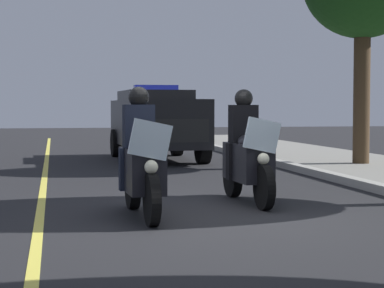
% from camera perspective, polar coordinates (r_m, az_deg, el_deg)
% --- Properties ---
extents(ground_plane, '(80.00, 80.00, 0.00)m').
position_cam_1_polar(ground_plane, '(9.15, 1.57, -6.05)').
color(ground_plane, black).
extents(lane_stripe_center, '(48.00, 0.12, 0.01)m').
position_cam_1_polar(lane_stripe_center, '(8.93, -12.43, -6.33)').
color(lane_stripe_center, '#E0D14C').
rests_on(lane_stripe_center, ground).
extents(police_motorcycle_lead_left, '(2.14, 0.59, 1.72)m').
position_cam_1_polar(police_motorcycle_lead_left, '(9.17, -4.18, -1.64)').
color(police_motorcycle_lead_left, black).
rests_on(police_motorcycle_lead_left, ground).
extents(police_motorcycle_lead_right, '(2.14, 0.59, 1.72)m').
position_cam_1_polar(police_motorcycle_lead_right, '(10.50, 4.54, -1.05)').
color(police_motorcycle_lead_right, black).
rests_on(police_motorcycle_lead_right, ground).
extents(police_suv, '(4.98, 2.25, 2.05)m').
position_cam_1_polar(police_suv, '(19.02, -2.91, 1.89)').
color(police_suv, black).
rests_on(police_suv, ground).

